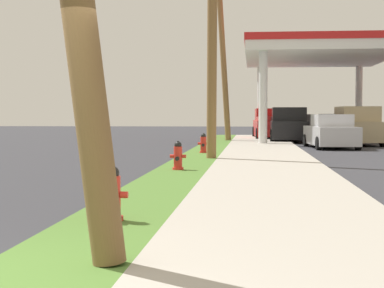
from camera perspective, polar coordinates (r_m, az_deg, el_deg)
fire_hydrant_nearest at (r=8.36m, az=-7.35°, el=-4.81°), size 0.42×0.38×0.74m
fire_hydrant_second at (r=16.03m, az=-1.30°, el=-1.22°), size 0.42×0.38×0.74m
fire_hydrant_third at (r=23.23m, az=1.05°, el=-0.02°), size 0.42×0.37×0.74m
utility_pole_midground at (r=20.61m, az=1.88°, el=12.34°), size 0.89×1.22×9.58m
utility_pole_background at (r=35.34m, az=2.89°, el=8.02°), size 1.45×1.05×9.26m
car_silver_by_near_pump at (r=29.47m, az=12.66°, el=1.02°), size 2.24×4.63×1.57m
car_white_by_far_pump at (r=43.39m, az=10.24°, el=1.55°), size 2.19×4.61×1.57m
truck_red_at_forecourt at (r=39.87m, az=7.26°, el=1.75°), size 2.36×5.49×1.97m
truck_tan_on_apron at (r=33.02m, az=14.55°, el=1.51°), size 2.61×5.57×1.97m
truck_black_at_far_bay at (r=36.06m, az=8.82°, el=1.65°), size 2.15×5.41×1.97m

